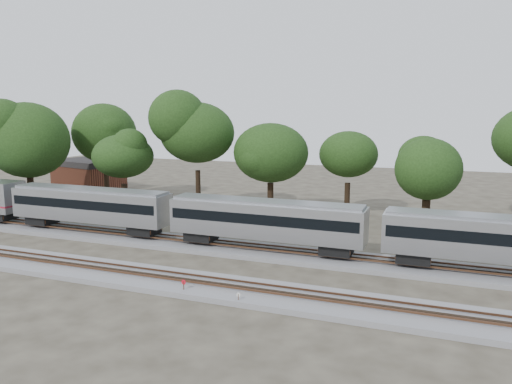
% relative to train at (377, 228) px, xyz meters
% --- Properties ---
extents(ground, '(160.00, 160.00, 0.00)m').
position_rel_train_xyz_m(ground, '(-13.33, -6.00, -3.32)').
color(ground, '#383328').
rests_on(ground, ground).
extents(track_far, '(160.00, 5.00, 0.73)m').
position_rel_train_xyz_m(track_far, '(-13.33, -0.00, -3.11)').
color(track_far, slate).
rests_on(track_far, ground).
extents(track_near, '(160.00, 5.00, 0.73)m').
position_rel_train_xyz_m(track_near, '(-13.33, -10.00, -3.11)').
color(track_near, slate).
rests_on(track_near, ground).
extents(train, '(113.91, 3.26, 4.80)m').
position_rel_train_xyz_m(train, '(0.00, 0.00, 0.00)').
color(train, '#ADAFB4').
rests_on(train, ground).
extents(switch_stand_red, '(0.36, 0.08, 1.13)m').
position_rel_train_xyz_m(switch_stand_red, '(-11.94, -11.70, -2.60)').
color(switch_stand_red, '#512D19').
rests_on(switch_stand_red, ground).
extents(switch_stand_white, '(0.28, 0.09, 0.90)m').
position_rel_train_xyz_m(switch_stand_white, '(-7.52, -12.10, -2.74)').
color(switch_stand_white, '#512D19').
rests_on(switch_stand_white, ground).
extents(switch_lever, '(0.57, 0.44, 0.30)m').
position_rel_train_xyz_m(switch_lever, '(-5.17, -11.84, -3.17)').
color(switch_lever, '#512D19').
rests_on(switch_lever, ground).
extents(brick_building, '(11.99, 9.73, 5.05)m').
position_rel_train_xyz_m(brick_building, '(-49.31, 23.90, -0.77)').
color(brick_building, brown).
rests_on(brick_building, ground).
extents(tree_0, '(9.42, 9.42, 13.27)m').
position_rel_train_xyz_m(tree_0, '(-44.96, 7.40, 5.93)').
color(tree_0, black).
rests_on(tree_0, ground).
extents(tree_1, '(9.98, 9.98, 14.07)m').
position_rel_train_xyz_m(tree_1, '(-40.24, 16.70, 6.49)').
color(tree_1, black).
rests_on(tree_1, ground).
extents(tree_2, '(7.61, 7.61, 10.72)m').
position_rel_train_xyz_m(tree_2, '(-31.91, 9.35, 4.15)').
color(tree_2, black).
rests_on(tree_2, ground).
extents(tree_3, '(10.43, 10.43, 14.70)m').
position_rel_train_xyz_m(tree_3, '(-24.14, 14.08, 6.93)').
color(tree_3, black).
rests_on(tree_3, ground).
extents(tree_4, '(8.11, 8.11, 11.43)m').
position_rel_train_xyz_m(tree_4, '(-14.68, 14.90, 4.64)').
color(tree_4, black).
rests_on(tree_4, ground).
extents(tree_5, '(7.83, 7.83, 11.04)m').
position_rel_train_xyz_m(tree_5, '(-6.13, 19.38, 4.36)').
color(tree_5, black).
rests_on(tree_5, ground).
extents(tree_6, '(7.14, 7.14, 10.07)m').
position_rel_train_xyz_m(tree_6, '(3.43, 12.81, 3.69)').
color(tree_6, black).
rests_on(tree_6, ground).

